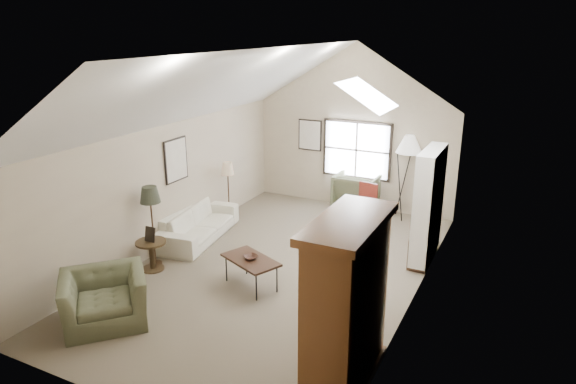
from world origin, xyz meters
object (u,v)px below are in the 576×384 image
at_px(armoire, 346,303).
at_px(armchair_near, 104,299).
at_px(side_table, 152,255).
at_px(side_chair, 363,210).
at_px(sofa, 199,224).
at_px(armchair_far, 358,192).
at_px(coffee_table, 251,273).

xyz_separation_m(armoire, armchair_near, (-3.73, -0.34, -0.70)).
xyz_separation_m(side_table, side_chair, (2.95, 3.33, 0.28)).
distance_m(armoire, side_table, 4.56).
bearing_deg(sofa, side_table, 174.93).
height_order(sofa, side_table, sofa).
xyz_separation_m(armchair_far, side_chair, (0.60, -1.41, 0.09)).
distance_m(armoire, side_chair, 4.90).
bearing_deg(armchair_near, armoire, -41.06).
height_order(armoire, armchair_far, armoire).
relative_size(armoire, side_chair, 1.94).
distance_m(sofa, armchair_far, 3.99).
height_order(sofa, armchair_near, armchair_near).
xyz_separation_m(sofa, armchair_far, (2.46, 3.14, 0.15)).
height_order(armchair_near, coffee_table, armchair_near).
bearing_deg(side_chair, side_table, -120.62).
xyz_separation_m(sofa, armchair_near, (0.65, -3.30, 0.07)).
bearing_deg(armoire, side_table, 162.36).
relative_size(armchair_far, coffee_table, 1.02).
height_order(armoire, side_table, armoire).
bearing_deg(armchair_far, side_table, 64.06).
bearing_deg(armchair_far, armoire, 107.96).
bearing_deg(sofa, armchair_near, -177.57).
distance_m(armchair_near, side_table, 1.79).
relative_size(coffee_table, side_table, 1.82).
distance_m(armoire, armchair_far, 6.42).
height_order(armchair_near, side_chair, side_chair).
bearing_deg(coffee_table, sofa, 146.82).
relative_size(armoire, coffee_table, 2.14).
bearing_deg(coffee_table, side_table, -172.95).
relative_size(armoire, armchair_far, 2.10).
distance_m(armchair_near, armchair_far, 6.69).
xyz_separation_m(armoire, coffee_table, (-2.30, 1.60, -0.84)).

